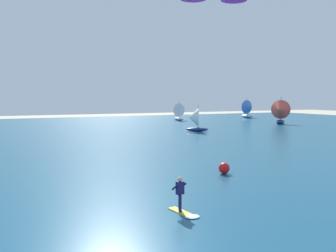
{
  "coord_description": "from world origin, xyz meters",
  "views": [
    {
      "loc": [
        -7.96,
        -1.5,
        5.52
      ],
      "look_at": [
        -0.13,
        15.3,
        4.0
      ],
      "focal_mm": 38.57,
      "sensor_mm": 36.0,
      "label": 1
    }
  ],
  "objects_px": {
    "marker_buoy": "(224,168)",
    "sailboat_mid_left": "(177,111)",
    "kitesurfer": "(182,200)",
    "sailboat_trailing": "(194,119)",
    "sailboat_anchored_offshore": "(249,109)",
    "sailboat_mid_right": "(280,112)"
  },
  "relations": [
    {
      "from": "marker_buoy",
      "to": "kitesurfer",
      "type": "bearing_deg",
      "value": -135.9
    },
    {
      "from": "sailboat_anchored_offshore",
      "to": "sailboat_trailing",
      "type": "distance_m",
      "value": 39.99
    },
    {
      "from": "sailboat_mid_left",
      "to": "sailboat_trailing",
      "type": "height_order",
      "value": "sailboat_mid_left"
    },
    {
      "from": "marker_buoy",
      "to": "sailboat_mid_left",
      "type": "bearing_deg",
      "value": 66.81
    },
    {
      "from": "sailboat_anchored_offshore",
      "to": "sailboat_mid_left",
      "type": "relative_size",
      "value": 1.16
    },
    {
      "from": "sailboat_trailing",
      "to": "sailboat_mid_left",
      "type": "bearing_deg",
      "value": 69.03
    },
    {
      "from": "sailboat_mid_left",
      "to": "sailboat_mid_right",
      "type": "distance_m",
      "value": 23.01
    },
    {
      "from": "sailboat_anchored_offshore",
      "to": "sailboat_mid_right",
      "type": "xyz_separation_m",
      "value": [
        -7.74,
        -19.79,
        0.12
      ]
    },
    {
      "from": "sailboat_anchored_offshore",
      "to": "marker_buoy",
      "type": "xyz_separation_m",
      "value": [
        -43.43,
        -53.62,
        -1.91
      ]
    },
    {
      "from": "sailboat_mid_left",
      "to": "sailboat_mid_right",
      "type": "relative_size",
      "value": 0.82
    },
    {
      "from": "kitesurfer",
      "to": "marker_buoy",
      "type": "xyz_separation_m",
      "value": [
        6.59,
        6.38,
        -0.21
      ]
    },
    {
      "from": "kitesurfer",
      "to": "marker_buoy",
      "type": "bearing_deg",
      "value": 44.1
    },
    {
      "from": "sailboat_trailing",
      "to": "marker_buoy",
      "type": "distance_m",
      "value": 30.61
    },
    {
      "from": "sailboat_mid_left",
      "to": "marker_buoy",
      "type": "xyz_separation_m",
      "value": [
        -22.6,
        -52.75,
        -1.6
      ]
    },
    {
      "from": "sailboat_mid_right",
      "to": "sailboat_trailing",
      "type": "xyz_separation_m",
      "value": [
        -22.69,
        -6.15,
        -0.56
      ]
    },
    {
      "from": "kitesurfer",
      "to": "sailboat_mid_left",
      "type": "bearing_deg",
      "value": 63.73
    },
    {
      "from": "sailboat_mid_left",
      "to": "kitesurfer",
      "type": "bearing_deg",
      "value": -116.27
    },
    {
      "from": "sailboat_mid_right",
      "to": "sailboat_trailing",
      "type": "bearing_deg",
      "value": -164.84
    },
    {
      "from": "sailboat_anchored_offshore",
      "to": "sailboat_trailing",
      "type": "relative_size",
      "value": 1.23
    },
    {
      "from": "marker_buoy",
      "to": "sailboat_mid_right",
      "type": "bearing_deg",
      "value": 43.47
    },
    {
      "from": "kitesurfer",
      "to": "sailboat_trailing",
      "type": "distance_m",
      "value": 39.31
    },
    {
      "from": "sailboat_anchored_offshore",
      "to": "sailboat_mid_right",
      "type": "bearing_deg",
      "value": -111.37
    }
  ]
}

